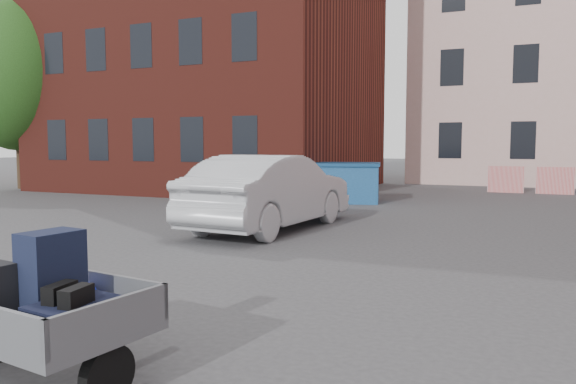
% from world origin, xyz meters
% --- Properties ---
extents(ground, '(120.00, 120.00, 0.00)m').
position_xyz_m(ground, '(0.00, 0.00, 0.00)').
color(ground, '#38383A').
rests_on(ground, ground).
extents(building_brick, '(12.00, 10.00, 14.00)m').
position_xyz_m(building_brick, '(-9.00, 13.00, 7.00)').
color(building_brick, '#591E16').
rests_on(building_brick, ground).
extents(far_building, '(6.00, 6.00, 8.00)m').
position_xyz_m(far_building, '(-20.00, 22.00, 4.00)').
color(far_building, maroon).
rests_on(far_building, ground).
extents(tree, '(5.28, 5.28, 8.30)m').
position_xyz_m(tree, '(-16.00, 9.00, 5.17)').
color(tree, '#3D2B1C').
rests_on(tree, ground).
extents(barriers, '(4.70, 0.18, 1.00)m').
position_xyz_m(barriers, '(4.20, 15.00, 0.50)').
color(barriers, red).
rests_on(barriers, ground).
extents(trailer, '(1.73, 1.90, 1.20)m').
position_xyz_m(trailer, '(-0.01, -4.71, 0.61)').
color(trailer, black).
rests_on(trailer, ground).
extents(dumpster, '(3.28, 2.22, 1.26)m').
position_xyz_m(dumpster, '(-2.43, 9.13, 0.63)').
color(dumpster, '#1E548E').
rests_on(dumpster, ground).
extents(silver_car, '(2.06, 5.06, 1.63)m').
position_xyz_m(silver_car, '(-1.78, 3.17, 0.82)').
color(silver_car, '#B2B4B9').
rests_on(silver_car, ground).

